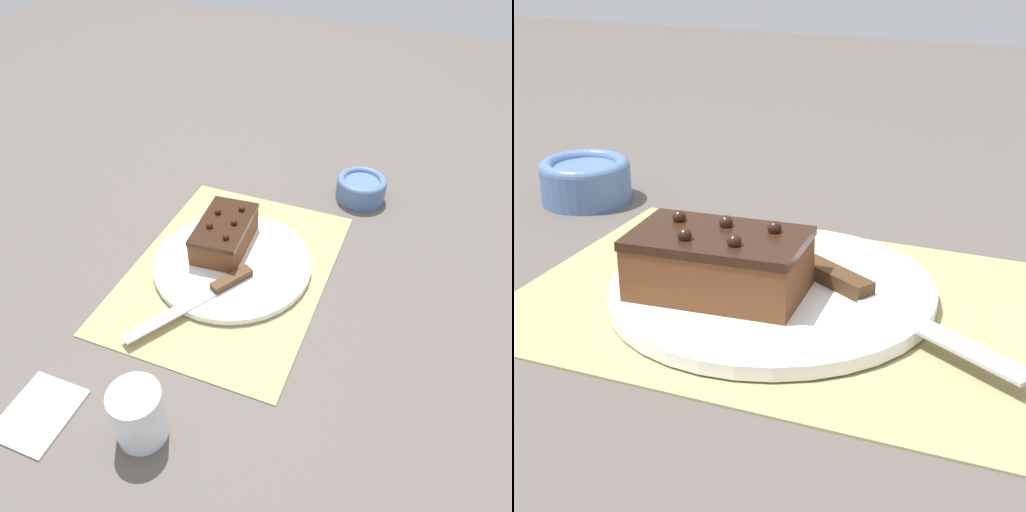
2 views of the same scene
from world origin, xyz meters
The scene contains 6 objects.
ground_plane centered at (0.00, 0.00, 0.00)m, with size 3.00×3.00×0.00m, color #544C47.
placemat_woven centered at (0.00, 0.00, 0.00)m, with size 0.46×0.34×0.00m, color tan.
cake_plate centered at (-0.01, 0.00, 0.01)m, with size 0.29×0.29×0.01m.
chocolate_cake centered at (-0.05, -0.03, 0.04)m, with size 0.15×0.10×0.06m.
serving_knife centered at (0.08, 0.00, 0.02)m, with size 0.22×0.14×0.01m.
small_bowl centered at (-0.31, 0.17, 0.03)m, with size 0.10×0.10×0.05m.
Camera 2 is at (0.25, -0.63, 0.33)m, focal length 60.00 mm.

